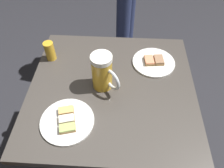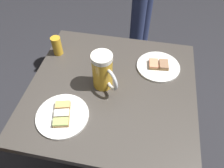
{
  "view_description": "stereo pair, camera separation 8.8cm",
  "coord_description": "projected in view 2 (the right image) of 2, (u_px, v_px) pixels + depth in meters",
  "views": [
    {
      "loc": [
        0.04,
        -0.65,
        1.53
      ],
      "look_at": [
        0.0,
        0.0,
        0.77
      ],
      "focal_mm": 34.71,
      "sensor_mm": 36.0,
      "label": 1
    },
    {
      "loc": [
        0.12,
        -0.64,
        1.53
      ],
      "look_at": [
        0.0,
        0.0,
        0.77
      ],
      "focal_mm": 34.71,
      "sensor_mm": 36.0,
      "label": 2
    }
  ],
  "objects": [
    {
      "name": "beer_mug",
      "position": [
        103.0,
        71.0,
        0.95
      ],
      "size": [
        0.13,
        0.13,
        0.18
      ],
      "color": "gold",
      "rests_on": "cafe_table"
    },
    {
      "name": "ground_plane",
      "position": [
        112.0,
        152.0,
        1.59
      ],
      "size": [
        6.0,
        6.0,
        0.0
      ],
      "primitive_type": "plane",
      "color": "#28282D"
    },
    {
      "name": "plate_far",
      "position": [
        158.0,
        66.0,
        1.09
      ],
      "size": [
        0.22,
        0.22,
        0.03
      ],
      "color": "white",
      "rests_on": "cafe_table"
    },
    {
      "name": "cafe_table",
      "position": [
        112.0,
        106.0,
        1.14
      ],
      "size": [
        0.77,
        0.75,
        0.75
      ],
      "color": "black",
      "rests_on": "ground_plane"
    },
    {
      "name": "plate_near",
      "position": [
        62.0,
        115.0,
        0.9
      ],
      "size": [
        0.22,
        0.22,
        0.03
      ],
      "color": "white",
      "rests_on": "cafe_table"
    },
    {
      "name": "beer_glass_small",
      "position": [
        57.0,
        46.0,
        1.13
      ],
      "size": [
        0.05,
        0.05,
        0.1
      ],
      "primitive_type": "cylinder",
      "color": "gold",
      "rests_on": "cafe_table"
    }
  ]
}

